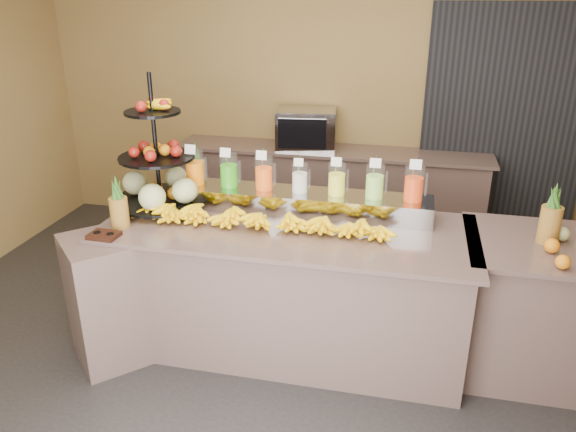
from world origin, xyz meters
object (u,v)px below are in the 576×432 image
(oven_warmer, at_px, (306,129))
(fruit_stand, at_px, (165,175))
(banana_heap, at_px, (260,216))
(condiment_caddy, at_px, (104,235))
(pitcher_tray, at_px, (300,202))

(oven_warmer, bearing_deg, fruit_stand, -117.76)
(banana_heap, relative_size, condiment_caddy, 10.01)
(pitcher_tray, distance_m, condiment_caddy, 1.34)
(condiment_caddy, distance_m, oven_warmer, 2.54)
(pitcher_tray, distance_m, fruit_stand, 0.98)
(fruit_stand, height_order, condiment_caddy, fruit_stand)
(pitcher_tray, bearing_deg, condiment_caddy, -148.17)
(pitcher_tray, distance_m, banana_heap, 0.37)
(banana_heap, height_order, fruit_stand, fruit_stand)
(pitcher_tray, xyz_separation_m, condiment_caddy, (-1.14, -0.71, -0.06))
(pitcher_tray, xyz_separation_m, oven_warmer, (-0.28, 1.67, 0.12))
(banana_heap, xyz_separation_m, condiment_caddy, (-0.93, -0.40, -0.06))
(banana_heap, relative_size, oven_warmer, 3.27)
(oven_warmer, bearing_deg, pitcher_tray, -87.49)
(condiment_caddy, bearing_deg, banana_heap, 23.22)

